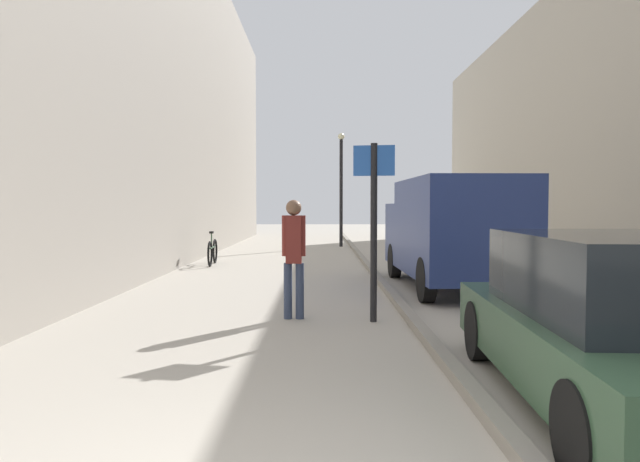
% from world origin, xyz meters
% --- Properties ---
extents(ground_plane, '(80.00, 80.00, 0.00)m').
position_xyz_m(ground_plane, '(0.00, 12.00, 0.00)').
color(ground_plane, '#A8A093').
extents(building_facade_left, '(2.84, 40.00, 10.65)m').
position_xyz_m(building_facade_left, '(-5.02, 12.00, 5.32)').
color(building_facade_left, gray).
rests_on(building_facade_left, ground_plane).
extents(kerb_strip, '(0.16, 40.00, 0.12)m').
position_xyz_m(kerb_strip, '(1.58, 12.00, 0.06)').
color(kerb_strip, gray).
rests_on(kerb_strip, ground_plane).
extents(pedestrian_main_foreground, '(0.35, 0.23, 1.78)m').
position_xyz_m(pedestrian_main_foreground, '(-0.14, 5.99, 1.03)').
color(pedestrian_main_foreground, '#2D3851').
rests_on(pedestrian_main_foreground, ground_plane).
extents(delivery_van, '(2.08, 5.14, 2.23)m').
position_xyz_m(delivery_van, '(2.94, 9.18, 1.20)').
color(delivery_van, navy).
rests_on(delivery_van, ground_plane).
extents(parked_car, '(2.04, 4.30, 1.45)m').
position_xyz_m(parked_car, '(2.73, 2.22, 0.71)').
color(parked_car, '#335138').
rests_on(parked_car, ground_plane).
extents(street_sign_post, '(0.60, 0.13, 2.60)m').
position_xyz_m(street_sign_post, '(1.03, 5.77, 1.55)').
color(street_sign_post, black).
rests_on(street_sign_post, ground_plane).
extents(lamp_post, '(0.28, 0.28, 4.76)m').
position_xyz_m(lamp_post, '(1.14, 21.51, 2.72)').
color(lamp_post, black).
rests_on(lamp_post, ground_plane).
extents(bicycle_leaning, '(0.15, 1.77, 0.98)m').
position_xyz_m(bicycle_leaning, '(-2.86, 13.92, 0.38)').
color(bicycle_leaning, black).
rests_on(bicycle_leaning, ground_plane).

